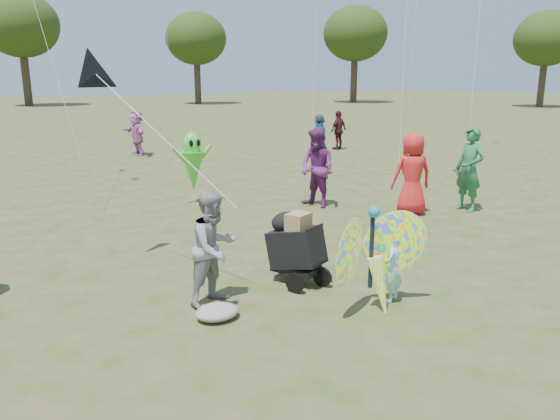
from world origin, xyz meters
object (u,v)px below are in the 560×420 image
object	(u,v)px
crowd_e	(317,168)
alien_kite	(193,164)
butterfly_kite	(375,260)
crowd_h	(339,130)
jogging_stroller	(295,243)
crowd_a	(412,174)
crowd_f	(469,169)
adult_man	(214,248)
crowd_c	(319,145)
crowd_j	(137,133)
child_girl	(393,268)

from	to	relation	value
crowd_e	alien_kite	distance (m)	2.98
alien_kite	butterfly_kite	bearing A→B (deg)	-91.70
crowd_h	jogging_stroller	distance (m)	15.19
crowd_h	butterfly_kite	distance (m)	16.09
crowd_e	crowd_h	xyz separation A→B (m)	(6.49, 8.02, -0.12)
crowd_a	crowd_f	distance (m)	1.44
adult_man	crowd_a	xyz separation A→B (m)	(5.77, 2.31, 0.12)
jogging_stroller	crowd_e	bearing A→B (deg)	27.13
crowd_c	crowd_e	xyz separation A→B (m)	(-2.43, -3.48, -0.02)
adult_man	crowd_h	xyz separation A→B (m)	(10.84, 11.99, 0.01)
crowd_c	crowd_j	world-z (taller)	crowd_c
crowd_a	crowd_f	xyz separation A→B (m)	(1.39, -0.39, 0.05)
child_girl	crowd_c	world-z (taller)	crowd_c
child_girl	crowd_h	bearing A→B (deg)	-153.02
adult_man	butterfly_kite	world-z (taller)	adult_man
child_girl	crowd_c	distance (m)	9.84
crowd_c	jogging_stroller	size ratio (longest dim) A/B	1.65
child_girl	crowd_e	xyz separation A→B (m)	(2.23, 5.17, 0.43)
jogging_stroller	alien_kite	world-z (taller)	alien_kite
crowd_a	butterfly_kite	xyz separation A→B (m)	(-4.03, -3.58, -0.22)
crowd_e	crowd_c	bearing A→B (deg)	131.64
crowd_c	crowd_j	bearing A→B (deg)	-112.41
adult_man	crowd_j	xyz separation A→B (m)	(3.11, 14.58, 0.09)
child_girl	adult_man	size ratio (longest dim) A/B	0.63
crowd_a	crowd_j	size ratio (longest dim) A/B	1.04
crowd_e	crowd_f	bearing A→B (deg)	40.35
adult_man	crowd_a	size ratio (longest dim) A/B	0.87
child_girl	crowd_a	distance (m)	5.07
crowd_a	jogging_stroller	xyz separation A→B (m)	(-4.41, -2.18, -0.30)
crowd_a	crowd_e	size ratio (longest dim) A/B	0.98
crowd_h	jogging_stroller	xyz separation A→B (m)	(-9.48, -11.86, -0.19)
crowd_h	crowd_e	bearing A→B (deg)	33.97
crowd_f	adult_man	bearing A→B (deg)	-76.59
crowd_c	crowd_j	distance (m)	8.02
crowd_h	jogging_stroller	size ratio (longest dim) A/B	1.40
crowd_a	crowd_j	distance (m)	12.56
child_girl	crowd_f	xyz separation A→B (m)	(5.03, 3.12, 0.47)
jogging_stroller	butterfly_kite	xyz separation A→B (m)	(0.37, -1.41, 0.08)
crowd_f	butterfly_kite	xyz separation A→B (m)	(-5.42, -3.20, -0.27)
child_girl	jogging_stroller	size ratio (longest dim) A/B	0.86
crowd_e	adult_man	bearing A→B (deg)	-60.98
adult_man	crowd_a	world-z (taller)	crowd_a
crowd_f	crowd_h	world-z (taller)	crowd_f
crowd_c	alien_kite	size ratio (longest dim) A/B	1.08
butterfly_kite	crowd_f	bearing A→B (deg)	30.54
crowd_c	crowd_f	bearing A→B (deg)	44.07
adult_man	crowd_j	size ratio (longest dim) A/B	0.90
child_girl	alien_kite	size ratio (longest dim) A/B	0.57
child_girl	butterfly_kite	xyz separation A→B (m)	(-0.39, -0.08, 0.20)
crowd_f	alien_kite	world-z (taller)	crowd_f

